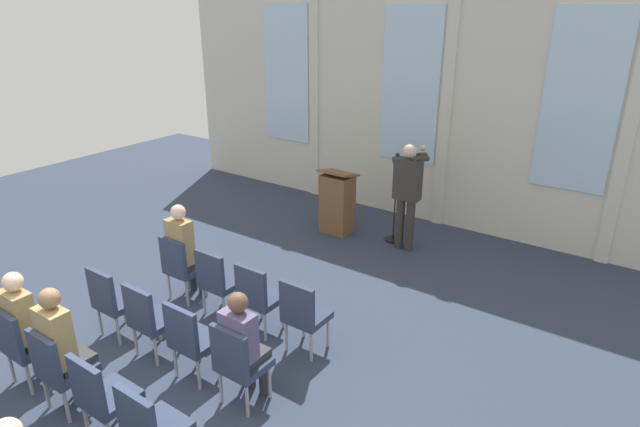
% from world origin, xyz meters
% --- Properties ---
extents(ground_plane, '(17.58, 17.58, 0.00)m').
position_xyz_m(ground_plane, '(0.00, 0.00, 0.00)').
color(ground_plane, '#2D384C').
extents(rear_partition, '(10.44, 0.14, 3.91)m').
position_xyz_m(rear_partition, '(0.03, 6.75, 1.99)').
color(rear_partition, beige).
rests_on(rear_partition, ground).
extents(speaker, '(0.51, 0.69, 1.78)m').
position_xyz_m(speaker, '(0.71, 5.35, 1.04)').
color(speaker, '#332D28').
rests_on(speaker, ground).
extents(mic_stand, '(0.28, 0.28, 1.55)m').
position_xyz_m(mic_stand, '(0.41, 5.53, 0.34)').
color(mic_stand, black).
rests_on(mic_stand, ground).
extents(lectern, '(0.60, 0.48, 1.16)m').
position_xyz_m(lectern, '(-0.59, 5.29, 0.55)').
color(lectern, brown).
rests_on(lectern, ground).
extents(chair_r0_c0, '(0.46, 0.44, 0.94)m').
position_xyz_m(chair_r0_c0, '(-1.03, 2.13, 0.53)').
color(chair_r0_c0, '#99999E').
rests_on(chair_r0_c0, ground).
extents(audience_r0_c0, '(0.36, 0.39, 1.38)m').
position_xyz_m(audience_r0_c0, '(-1.03, 2.21, 0.76)').
color(audience_r0_c0, '#2D2D33').
rests_on(audience_r0_c0, ground).
extents(chair_r0_c1, '(0.46, 0.44, 0.94)m').
position_xyz_m(chair_r0_c1, '(-0.34, 2.13, 0.53)').
color(chair_r0_c1, '#99999E').
rests_on(chair_r0_c1, ground).
extents(chair_r0_c2, '(0.46, 0.44, 0.94)m').
position_xyz_m(chair_r0_c2, '(0.34, 2.13, 0.53)').
color(chair_r0_c2, '#99999E').
rests_on(chair_r0_c2, ground).
extents(chair_r0_c3, '(0.46, 0.44, 0.94)m').
position_xyz_m(chair_r0_c3, '(1.03, 2.13, 0.53)').
color(chair_r0_c3, '#99999E').
rests_on(chair_r0_c3, ground).
extents(chair_r1_c0, '(0.46, 0.44, 0.94)m').
position_xyz_m(chair_r1_c0, '(-1.03, 1.06, 0.53)').
color(chair_r1_c0, '#99999E').
rests_on(chair_r1_c0, ground).
extents(chair_r1_c1, '(0.46, 0.44, 0.94)m').
position_xyz_m(chair_r1_c1, '(-0.34, 1.06, 0.53)').
color(chair_r1_c1, '#99999E').
rests_on(chair_r1_c1, ground).
extents(chair_r1_c2, '(0.46, 0.44, 0.94)m').
position_xyz_m(chair_r1_c2, '(0.34, 1.06, 0.53)').
color(chair_r1_c2, '#99999E').
rests_on(chair_r1_c2, ground).
extents(chair_r1_c3, '(0.46, 0.44, 0.94)m').
position_xyz_m(chair_r1_c3, '(1.03, 1.06, 0.53)').
color(chair_r1_c3, '#99999E').
rests_on(chair_r1_c3, ground).
extents(audience_r1_c3, '(0.36, 0.39, 1.27)m').
position_xyz_m(audience_r1_c3, '(1.03, 1.14, 0.71)').
color(audience_r1_c3, '#2D2D33').
rests_on(audience_r1_c3, ground).
extents(chair_r2_c0, '(0.46, 0.44, 0.94)m').
position_xyz_m(chair_r2_c0, '(-1.03, -0.01, 0.53)').
color(chair_r2_c0, '#99999E').
rests_on(chair_r2_c0, ground).
extents(audience_r2_c0, '(0.36, 0.39, 1.32)m').
position_xyz_m(audience_r2_c0, '(-1.03, 0.07, 0.74)').
color(audience_r2_c0, '#2D2D33').
rests_on(audience_r2_c0, ground).
extents(chair_r2_c1, '(0.46, 0.44, 0.94)m').
position_xyz_m(chair_r2_c1, '(-0.34, -0.01, 0.53)').
color(chair_r2_c1, '#99999E').
rests_on(chair_r2_c1, ground).
extents(audience_r2_c1, '(0.36, 0.39, 1.37)m').
position_xyz_m(audience_r2_c1, '(-0.34, 0.07, 0.76)').
color(audience_r2_c1, '#2D2D33').
rests_on(audience_r2_c1, ground).
extents(chair_r2_c2, '(0.46, 0.44, 0.94)m').
position_xyz_m(chair_r2_c2, '(0.34, -0.01, 0.53)').
color(chair_r2_c2, '#99999E').
rests_on(chair_r2_c2, ground).
extents(chair_r2_c3, '(0.46, 0.44, 0.94)m').
position_xyz_m(chair_r2_c3, '(1.03, -0.01, 0.53)').
color(chair_r2_c3, '#99999E').
rests_on(chair_r2_c3, ground).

